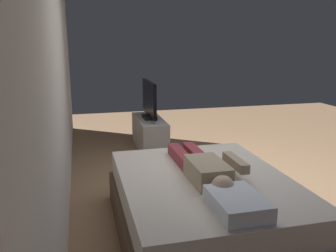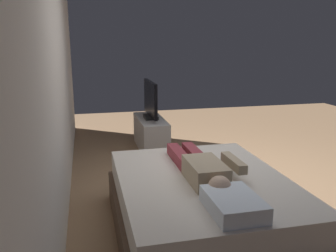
{
  "view_description": "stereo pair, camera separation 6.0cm",
  "coord_description": "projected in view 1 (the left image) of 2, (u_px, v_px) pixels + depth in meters",
  "views": [
    {
      "loc": [
        -3.51,
        1.55,
        1.71
      ],
      "look_at": [
        0.56,
        0.53,
        0.69
      ],
      "focal_mm": 38.0,
      "sensor_mm": 36.0,
      "label": 1
    },
    {
      "loc": [
        -3.53,
        1.49,
        1.71
      ],
      "look_at": [
        0.56,
        0.53,
        0.69
      ],
      "focal_mm": 38.0,
      "sensor_mm": 36.0,
      "label": 2
    }
  ],
  "objects": [
    {
      "name": "pillow",
      "position": [
        237.0,
        203.0,
        2.47
      ],
      "size": [
        0.48,
        0.34,
        0.12
      ],
      "primitive_type": "cube",
      "color": "white",
      "rests_on": "bed"
    },
    {
      "name": "tv",
      "position": [
        149.0,
        101.0,
        5.56
      ],
      "size": [
        0.88,
        0.2,
        0.59
      ],
      "color": "black",
      "rests_on": "tv_stand"
    },
    {
      "name": "back_wall",
      "position": [
        57.0,
        70.0,
        3.71
      ],
      "size": [
        6.4,
        0.1,
        2.8
      ],
      "primitive_type": "cube",
      "color": "silver",
      "rests_on": "ground"
    },
    {
      "name": "tv_stand",
      "position": [
        150.0,
        134.0,
        5.69
      ],
      "size": [
        1.1,
        0.4,
        0.5
      ],
      "primitive_type": "cube",
      "color": "#B7B2AD",
      "rests_on": "ground"
    },
    {
      "name": "bed",
      "position": [
        204.0,
        206.0,
        3.17
      ],
      "size": [
        1.95,
        1.52,
        0.54
      ],
      "color": "brown",
      "rests_on": "ground"
    },
    {
      "name": "ground_plane",
      "position": [
        224.0,
        193.0,
        4.08
      ],
      "size": [
        10.0,
        10.0,
        0.0
      ],
      "primitive_type": "plane",
      "color": "#8C6B4C"
    },
    {
      "name": "person",
      "position": [
        204.0,
        167.0,
        3.11
      ],
      "size": [
        1.26,
        0.46,
        0.18
      ],
      "color": "tan",
      "rests_on": "bed"
    },
    {
      "name": "remote",
      "position": [
        239.0,
        166.0,
        3.37
      ],
      "size": [
        0.15,
        0.04,
        0.02
      ],
      "primitive_type": "cube",
      "color": "black",
      "rests_on": "bed"
    }
  ]
}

